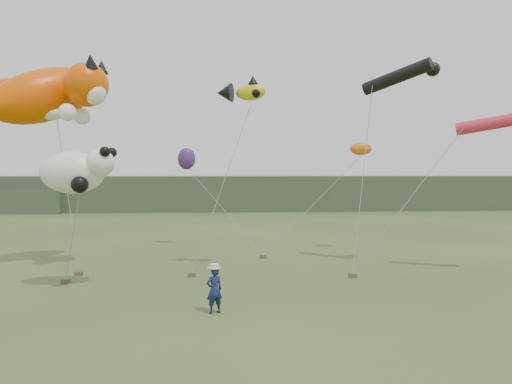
# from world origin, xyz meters

# --- Properties ---
(ground) EXTENTS (120.00, 120.00, 0.00)m
(ground) POSITION_xyz_m (0.00, 0.00, 0.00)
(ground) COLOR #385123
(ground) RESTS_ON ground
(headland) EXTENTS (90.00, 13.00, 4.00)m
(headland) POSITION_xyz_m (-3.11, 44.69, 1.92)
(headland) COLOR #2D3D28
(headland) RESTS_ON ground
(festival_attendant) EXTENTS (0.63, 0.54, 1.46)m
(festival_attendant) POSITION_xyz_m (-0.80, -0.90, 0.73)
(festival_attendant) COLOR #151E4F
(festival_attendant) RESTS_ON ground
(sandbag_anchors) EXTENTS (12.05, 5.49, 0.17)m
(sandbag_anchors) POSITION_xyz_m (-1.71, 5.36, 0.08)
(sandbag_anchors) COLOR brown
(sandbag_anchors) RESTS_ON ground
(cat_kite) EXTENTS (7.03, 5.37, 4.04)m
(cat_kite) POSITION_xyz_m (-8.22, 7.33, 8.05)
(cat_kite) COLOR #E34D00
(cat_kite) RESTS_ON ground
(fish_kite) EXTENTS (2.37, 1.56, 1.16)m
(fish_kite) POSITION_xyz_m (0.37, 5.84, 8.01)
(fish_kite) COLOR gold
(fish_kite) RESTS_ON ground
(tube_kites) EXTENTS (6.63, 4.31, 3.54)m
(tube_kites) POSITION_xyz_m (9.43, 5.39, 7.93)
(tube_kites) COLOR black
(tube_kites) RESTS_ON ground
(panda_kite) EXTENTS (2.81, 1.82, 1.75)m
(panda_kite) POSITION_xyz_m (-5.94, 2.71, 4.46)
(panda_kite) COLOR white
(panda_kite) RESTS_ON ground
(misc_kites) EXTENTS (11.05, 3.37, 1.52)m
(misc_kites) POSITION_xyz_m (1.43, 12.70, 5.46)
(misc_kites) COLOR orange
(misc_kites) RESTS_ON ground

